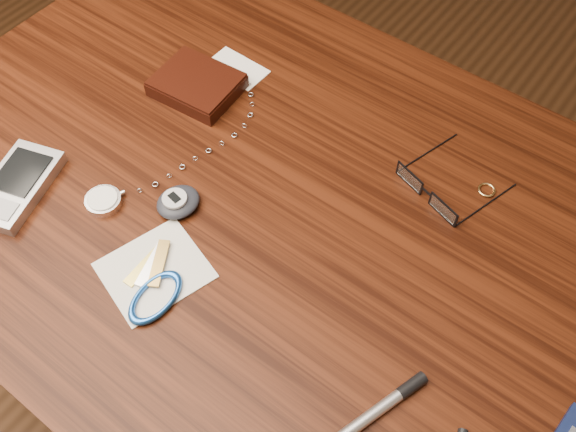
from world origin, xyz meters
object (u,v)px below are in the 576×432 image
pocket_watch (110,197)px  pda_phone (17,186)px  notepad_keys (155,284)px  pedometer (178,202)px  wallet_and_card (198,84)px  silver_pen (375,413)px  desk (267,241)px  eyeglasses (430,191)px

pocket_watch → pda_phone: bearing=-150.6°
pda_phone → notepad_keys: size_ratio=1.02×
pedometer → notepad_keys: size_ratio=0.46×
pocket_watch → pda_phone: size_ratio=2.08×
pda_phone → wallet_and_card: bearing=76.5°
notepad_keys → silver_pen: bearing=5.2°
desk → pda_phone: size_ratio=7.20×
pda_phone → pedometer: pedometer is taller
pocket_watch → silver_pen: bearing=-4.2°
desk → eyeglasses: eyeglasses is taller
pda_phone → silver_pen: size_ratio=0.92×
pocket_watch → eyeglasses: bearing=37.7°
notepad_keys → silver_pen: 0.28m
eyeglasses → pocket_watch: eyeglasses is taller
wallet_and_card → pocket_watch: (0.04, -0.21, -0.01)m
pocket_watch → pda_phone: (-0.10, -0.06, 0.00)m
pda_phone → notepad_keys: pda_phone is taller
desk → pocket_watch: size_ratio=3.45×
pedometer → pda_phone: bearing=-150.2°
eyeglasses → pda_phone: 0.51m
wallet_and_card → silver_pen: bearing=-28.2°
eyeglasses → notepad_keys: bearing=-122.0°
wallet_and_card → pedometer: (0.11, -0.16, -0.00)m
notepad_keys → silver_pen: (0.28, 0.02, 0.00)m
wallet_and_card → eyeglasses: 0.35m
pedometer → silver_pen: size_ratio=0.41×
desk → notepad_keys: 0.20m
desk → pedometer: bearing=-135.4°
wallet_and_card → notepad_keys: 0.31m
wallet_and_card → pedometer: bearing=-55.6°
wallet_and_card → eyeglasses: size_ratio=1.08×
desk → wallet_and_card: size_ratio=6.97×
silver_pen → pda_phone: bearing=-176.7°
pda_phone → silver_pen: (0.50, 0.03, -0.00)m
pocket_watch → silver_pen: size_ratio=1.93×
desk → pedometer: size_ratio=16.16×
desk → pda_phone: 0.33m
eyeglasses → silver_pen: size_ratio=0.89×
eyeglasses → desk: bearing=-142.8°
eyeglasses → silver_pen: bearing=-71.1°
pda_phone → pedometer: (0.18, 0.10, 0.00)m
desk → pocket_watch: (-0.15, -0.12, 0.11)m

